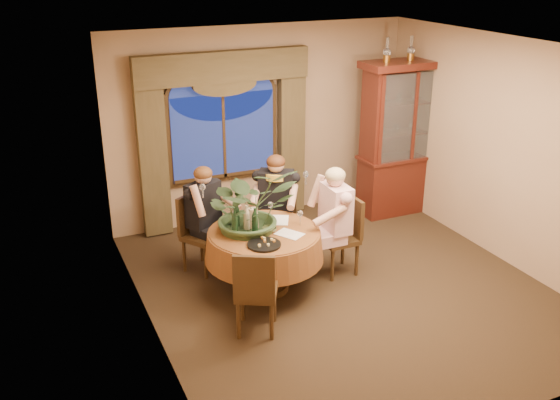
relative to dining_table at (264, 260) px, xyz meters
name	(u,v)px	position (x,y,z in m)	size (l,w,h in m)	color
floor	(343,287)	(0.86, -0.36, -0.38)	(5.00, 5.00, 0.00)	black
wall_back	(261,123)	(0.86, 2.14, 1.02)	(4.50, 4.50, 0.00)	#9E7D5B
wall_right	(505,152)	(3.11, -0.36, 1.02)	(5.00, 5.00, 0.00)	#9E7D5B
ceiling	(353,48)	(0.86, -0.36, 2.42)	(5.00, 5.00, 0.00)	white
window	(224,136)	(0.26, 2.07, 0.92)	(1.62, 0.10, 1.32)	navy
arched_transom	(222,81)	(0.26, 2.07, 1.71)	(1.60, 0.06, 0.44)	navy
drapery_left	(153,154)	(-0.77, 2.02, 0.80)	(0.38, 0.14, 2.32)	#443A20
drapery_right	(291,137)	(1.29, 2.02, 0.80)	(0.38, 0.14, 2.32)	#443A20
swag_valance	(223,67)	(0.26, 1.99, 1.90)	(2.45, 0.16, 0.42)	#443A20
dining_table	(264,260)	(0.00, 0.00, 0.00)	(1.38, 1.38, 0.75)	maroon
china_cabinet	(404,138)	(2.84, 1.39, 0.77)	(1.41, 0.56, 2.28)	#3B120C
oil_lamp_left	(387,50)	(2.44, 1.39, 2.08)	(0.11, 0.11, 0.34)	#A5722D
oil_lamp_center	(411,48)	(2.84, 1.39, 2.08)	(0.11, 0.11, 0.34)	#A5722D
oil_lamp_right	(434,46)	(3.24, 1.39, 2.08)	(0.11, 0.11, 0.34)	#A5722D
chair_right	(338,237)	(0.99, 0.01, 0.10)	(0.42, 0.42, 0.96)	black
chair_back_right	(278,219)	(0.53, 0.80, 0.10)	(0.42, 0.42, 0.96)	black
chair_back	(203,234)	(-0.50, 0.76, 0.10)	(0.42, 0.42, 0.96)	black
chair_front_left	(256,290)	(-0.41, -0.76, 0.10)	(0.42, 0.42, 0.96)	black
person_pink	(335,222)	(0.92, -0.01, 0.32)	(0.50, 0.46, 1.39)	beige
person_back	(204,218)	(-0.46, 0.83, 0.29)	(0.48, 0.44, 1.34)	black
person_scarf	(276,206)	(0.49, 0.78, 0.32)	(0.49, 0.45, 1.38)	black
stoneware_vase	(253,219)	(-0.10, 0.09, 0.51)	(0.14, 0.14, 0.27)	tan
centerpiece_plant	(250,175)	(-0.11, 0.14, 1.02)	(1.03, 1.15, 0.89)	#324E2B
olive_bowl	(269,229)	(0.05, -0.04, 0.40)	(0.16, 0.16, 0.05)	#4C5A2F
cheese_platter	(264,245)	(-0.14, -0.35, 0.39)	(0.37, 0.37, 0.02)	black
wine_bottle_0	(236,215)	(-0.26, 0.20, 0.54)	(0.07, 0.07, 0.33)	black
wine_bottle_1	(255,222)	(-0.14, -0.07, 0.54)	(0.07, 0.07, 0.33)	black
wine_bottle_2	(247,219)	(-0.19, 0.04, 0.54)	(0.07, 0.07, 0.33)	tan
wine_bottle_3	(235,225)	(-0.36, -0.04, 0.54)	(0.07, 0.07, 0.33)	black
tasting_paper_0	(290,234)	(0.23, -0.20, 0.38)	(0.21, 0.30, 0.00)	white
tasting_paper_1	(279,220)	(0.28, 0.21, 0.38)	(0.21, 0.30, 0.00)	white
wine_glass_person_pink	(300,217)	(0.46, 0.00, 0.46)	(0.07, 0.07, 0.18)	silver
wine_glass_person_back	(234,214)	(-0.22, 0.40, 0.46)	(0.07, 0.07, 0.18)	silver
wine_glass_person_scarf	(270,209)	(0.24, 0.39, 0.46)	(0.07, 0.07, 0.18)	silver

